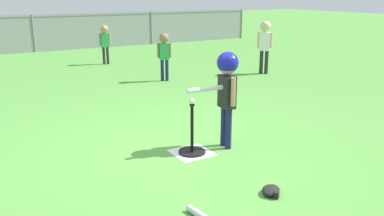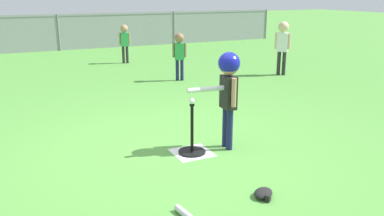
{
  "view_description": "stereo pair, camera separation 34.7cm",
  "coord_description": "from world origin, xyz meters",
  "px_view_note": "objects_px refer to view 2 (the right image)",
  "views": [
    {
      "loc": [
        -2.06,
        -4.0,
        1.82
      ],
      "look_at": [
        0.14,
        -0.19,
        0.55
      ],
      "focal_mm": 37.65,
      "sensor_mm": 36.0,
      "label": 1
    },
    {
      "loc": [
        -1.75,
        -4.16,
        1.82
      ],
      "look_at": [
        0.14,
        -0.19,
        0.55
      ],
      "focal_mm": 37.65,
      "sensor_mm": 36.0,
      "label": 2
    }
  ],
  "objects_px": {
    "batting_tee": "(192,146)",
    "glove_by_plate": "(263,193)",
    "batter_child": "(228,81)",
    "baseball_on_tee": "(192,101)",
    "fielder_deep_right": "(125,39)",
    "fielder_near_right": "(179,50)",
    "fielder_near_left": "(283,41)"
  },
  "relations": [
    {
      "from": "fielder_near_left",
      "to": "fielder_near_right",
      "type": "distance_m",
      "value": 2.37
    },
    {
      "from": "fielder_near_right",
      "to": "fielder_near_left",
      "type": "bearing_deg",
      "value": -10.8
    },
    {
      "from": "fielder_deep_right",
      "to": "fielder_near_left",
      "type": "relative_size",
      "value": 0.84
    },
    {
      "from": "baseball_on_tee",
      "to": "batter_child",
      "type": "xyz_separation_m",
      "value": [
        0.45,
        -0.04,
        0.2
      ]
    },
    {
      "from": "baseball_on_tee",
      "to": "batter_child",
      "type": "relative_size",
      "value": 0.06
    },
    {
      "from": "fielder_deep_right",
      "to": "fielder_near_left",
      "type": "distance_m",
      "value": 4.1
    },
    {
      "from": "baseball_on_tee",
      "to": "fielder_near_right",
      "type": "distance_m",
      "value": 4.04
    },
    {
      "from": "fielder_deep_right",
      "to": "glove_by_plate",
      "type": "relative_size",
      "value": 3.7
    },
    {
      "from": "batting_tee",
      "to": "glove_by_plate",
      "type": "relative_size",
      "value": 2.19
    },
    {
      "from": "batter_child",
      "to": "baseball_on_tee",
      "type": "bearing_deg",
      "value": 175.41
    },
    {
      "from": "batter_child",
      "to": "batting_tee",
      "type": "bearing_deg",
      "value": 175.41
    },
    {
      "from": "batting_tee",
      "to": "batter_child",
      "type": "relative_size",
      "value": 0.51
    },
    {
      "from": "batting_tee",
      "to": "glove_by_plate",
      "type": "bearing_deg",
      "value": -83.48
    },
    {
      "from": "batting_tee",
      "to": "glove_by_plate",
      "type": "distance_m",
      "value": 1.25
    },
    {
      "from": "batting_tee",
      "to": "batter_child",
      "type": "height_order",
      "value": "batter_child"
    },
    {
      "from": "batting_tee",
      "to": "baseball_on_tee",
      "type": "distance_m",
      "value": 0.54
    },
    {
      "from": "batting_tee",
      "to": "fielder_near_right",
      "type": "relative_size",
      "value": 0.59
    },
    {
      "from": "batter_child",
      "to": "fielder_near_right",
      "type": "xyz_separation_m",
      "value": [
        1.05,
        3.79,
        -0.18
      ]
    },
    {
      "from": "batter_child",
      "to": "glove_by_plate",
      "type": "bearing_deg",
      "value": -104.28
    },
    {
      "from": "batter_child",
      "to": "glove_by_plate",
      "type": "distance_m",
      "value": 1.47
    },
    {
      "from": "fielder_near_left",
      "to": "fielder_near_right",
      "type": "bearing_deg",
      "value": 169.2
    },
    {
      "from": "fielder_near_right",
      "to": "glove_by_plate",
      "type": "relative_size",
      "value": 3.69
    },
    {
      "from": "batting_tee",
      "to": "fielder_deep_right",
      "type": "distance_m",
      "value": 6.47
    },
    {
      "from": "baseball_on_tee",
      "to": "fielder_deep_right",
      "type": "distance_m",
      "value": 6.44
    },
    {
      "from": "batter_child",
      "to": "fielder_near_left",
      "type": "bearing_deg",
      "value": 44.7
    },
    {
      "from": "batter_child",
      "to": "glove_by_plate",
      "type": "xyz_separation_m",
      "value": [
        -0.31,
        -1.2,
        -0.8
      ]
    },
    {
      "from": "batting_tee",
      "to": "fielder_near_right",
      "type": "bearing_deg",
      "value": 68.21
    },
    {
      "from": "batting_tee",
      "to": "batter_child",
      "type": "xyz_separation_m",
      "value": [
        0.45,
        -0.04,
        0.74
      ]
    },
    {
      "from": "fielder_deep_right",
      "to": "fielder_near_right",
      "type": "xyz_separation_m",
      "value": [
        0.42,
        -2.6,
        -0.0
      ]
    },
    {
      "from": "batter_child",
      "to": "fielder_near_right",
      "type": "height_order",
      "value": "batter_child"
    },
    {
      "from": "fielder_near_right",
      "to": "glove_by_plate",
      "type": "height_order",
      "value": "fielder_near_right"
    },
    {
      "from": "batter_child",
      "to": "fielder_deep_right",
      "type": "xyz_separation_m",
      "value": [
        0.63,
        6.39,
        -0.18
      ]
    }
  ]
}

